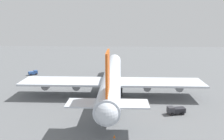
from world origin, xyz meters
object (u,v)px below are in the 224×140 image
safety_cone_nose (118,72)px  safety_cone_tail (114,136)px  cargo_airplane (112,77)px  catering_truck (176,110)px  maintenance_van (33,73)px

safety_cone_nose → safety_cone_tail: (-63.16, 0.33, -0.01)m
cargo_airplane → safety_cone_nose: (31.93, -2.11, -5.81)m
catering_truck → safety_cone_tail: 22.50m
catering_truck → safety_cone_tail: catering_truck is taller
safety_cone_nose → safety_cone_tail: bearing=179.7°
safety_cone_nose → cargo_airplane: bearing=176.2°
maintenance_van → safety_cone_tail: 71.40m
safety_cone_nose → safety_cone_tail: safety_cone_nose is taller
maintenance_van → catering_truck: (-43.57, -60.03, 0.11)m
safety_cone_nose → safety_cone_tail: 63.16m
safety_cone_nose → catering_truck: bearing=-160.6°
maintenance_van → safety_cone_tail: maintenance_van is taller
cargo_airplane → safety_cone_tail: bearing=-176.7°
safety_cone_nose → maintenance_van: bearing=97.6°
maintenance_van → catering_truck: size_ratio=0.82×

